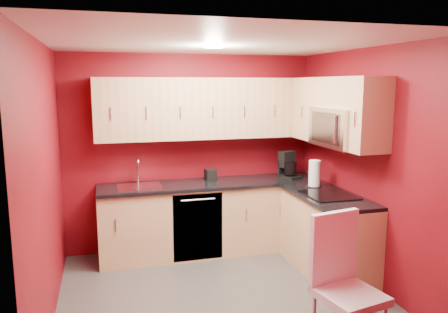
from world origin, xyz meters
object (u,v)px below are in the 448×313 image
microwave (341,127)px  napkin_holder (211,175)px  sink (139,184)px  paper_towel (314,174)px  coffee_maker (290,165)px  dining_chair (350,288)px

microwave → napkin_holder: size_ratio=5.32×
sink → paper_towel: bearing=-16.3°
coffee_maker → paper_towel: coffee_maker is taller
dining_chair → sink: bearing=109.4°
napkin_holder → paper_towel: (1.11, -0.68, 0.09)m
coffee_maker → paper_towel: (0.07, -0.53, -0.01)m
coffee_maker → dining_chair: (-0.54, -2.35, -0.52)m
dining_chair → napkin_holder: bearing=90.4°
coffee_maker → dining_chair: 2.47m
sink → coffee_maker: 1.95m
sink → paper_towel: (2.01, -0.59, 0.13)m
coffee_maker → dining_chair: size_ratio=0.31×
microwave → sink: (-2.09, 1.00, -0.72)m
microwave → napkin_holder: (-1.19, 1.10, -0.68)m
sink → paper_towel: sink is taller
microwave → coffee_maker: (-0.15, 0.95, -0.58)m
coffee_maker → napkin_holder: size_ratio=2.42×
sink → paper_towel: size_ratio=1.63×
microwave → paper_towel: microwave is taller
sink → napkin_holder: sink is taller
sink → dining_chair: size_ratio=0.47×
microwave → dining_chair: bearing=-116.4°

